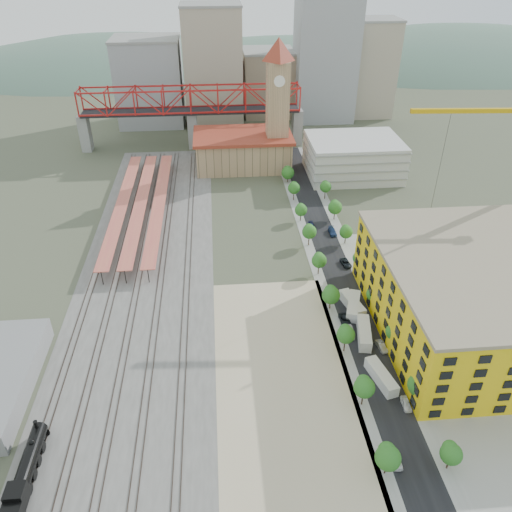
{
  "coord_description": "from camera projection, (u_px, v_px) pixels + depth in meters",
  "views": [
    {
      "loc": [
        -15.96,
        -104.5,
        77.94
      ],
      "look_at": [
        -6.92,
        0.03,
        10.0
      ],
      "focal_mm": 35.0,
      "sensor_mm": 36.0,
      "label": 1
    }
  ],
  "objects": [
    {
      "name": "construction_pad",
      "position": [
        483.0,
        327.0,
        117.42
      ],
      "size": [
        50.0,
        90.0,
        0.06
      ],
      "primitive_type": "cube",
      "color": "gray",
      "rests_on": "ground"
    },
    {
      "name": "car_3",
      "position": [
        311.0,
        227.0,
        156.38
      ],
      "size": [
        2.46,
        5.07,
        1.42
      ],
      "primitive_type": "imported",
      "rotation": [
        0.0,
        0.0,
        -0.1
      ],
      "color": "navy",
      "rests_on": "ground"
    },
    {
      "name": "station_hall",
      "position": [
        243.0,
        150.0,
        195.5
      ],
      "size": [
        38.0,
        24.0,
        13.1
      ],
      "color": "tan",
      "rests_on": "ground"
    },
    {
      "name": "locomotive",
      "position": [
        24.0,
        478.0,
        82.54
      ],
      "size": [
        3.01,
        23.23,
        5.81
      ],
      "color": "black",
      "rests_on": "ground"
    },
    {
      "name": "street_trees",
      "position": [
        338.0,
        273.0,
        136.25
      ],
      "size": [
        15.4,
        124.4,
        8.0
      ],
      "color": "#255F1C",
      "rests_on": "ground"
    },
    {
      "name": "site_trailer_d",
      "position": [
        352.0,
        304.0,
        122.75
      ],
      "size": [
        4.75,
        9.89,
        2.62
      ],
      "primitive_type": "cube",
      "rotation": [
        0.0,
        0.0,
        0.24
      ],
      "color": "silver",
      "rests_on": "ground"
    },
    {
      "name": "parking_garage",
      "position": [
        353.0,
        157.0,
        188.25
      ],
      "size": [
        34.0,
        26.0,
        14.0
      ],
      "primitive_type": "cube",
      "color": "silver",
      "rests_on": "ground"
    },
    {
      "name": "site_trailer_c",
      "position": [
        353.0,
        306.0,
        121.96
      ],
      "size": [
        5.75,
        10.3,
        2.73
      ],
      "primitive_type": "cube",
      "rotation": [
        0.0,
        0.0,
        -0.33
      ],
      "color": "silver",
      "rests_on": "ground"
    },
    {
      "name": "car_2",
      "position": [
        345.0,
        320.0,
        118.47
      ],
      "size": [
        2.33,
        5.03,
        1.4
      ],
      "primitive_type": "imported",
      "rotation": [
        0.0,
        0.0,
        -0.0
      ],
      "color": "black",
      "rests_on": "ground"
    },
    {
      "name": "car_1",
      "position": [
        349.0,
        332.0,
        114.87
      ],
      "size": [
        1.85,
        4.8,
        1.56
      ],
      "primitive_type": "imported",
      "rotation": [
        0.0,
        0.0,
        -0.04
      ],
      "color": "#9B9CA0",
      "rests_on": "ground"
    },
    {
      "name": "construction_building",
      "position": [
        480.0,
        296.0,
        112.11
      ],
      "size": [
        44.6,
        50.6,
        18.8
      ],
      "color": "yellow",
      "rests_on": "ground"
    },
    {
      "name": "sidewalk_west",
      "position": [
        311.0,
        254.0,
        144.2
      ],
      "size": [
        3.0,
        170.0,
        0.04
      ],
      "primitive_type": "cube",
      "color": "gray",
      "rests_on": "ground"
    },
    {
      "name": "car_6",
      "position": [
        346.0,
        263.0,
        139.07
      ],
      "size": [
        2.84,
        4.97,
        1.31
      ],
      "primitive_type": "imported",
      "rotation": [
        0.0,
        0.0,
        0.15
      ],
      "color": "black",
      "rests_on": "ground"
    },
    {
      "name": "clock_tower",
      "position": [
        278.0,
        93.0,
        182.79
      ],
      "size": [
        12.0,
        12.0,
        52.0
      ],
      "color": "tan",
      "rests_on": "ground"
    },
    {
      "name": "truss_bridge",
      "position": [
        191.0,
        103.0,
        206.66
      ],
      "size": [
        94.0,
        9.6,
        25.6
      ],
      "color": "gray",
      "rests_on": "ground"
    },
    {
      "name": "ballast_strip",
      "position": [
        150.0,
        257.0,
        142.93
      ],
      "size": [
        36.0,
        165.0,
        0.06
      ],
      "primitive_type": "cube",
      "color": "#605E59",
      "rests_on": "ground"
    },
    {
      "name": "site_trailer_b",
      "position": [
        364.0,
        333.0,
        113.66
      ],
      "size": [
        4.61,
        10.6,
        2.81
      ],
      "primitive_type": "cube",
      "rotation": [
        0.0,
        0.0,
        -0.19
      ],
      "color": "silver",
      "rests_on": "ground"
    },
    {
      "name": "car_5",
      "position": [
        382.0,
        347.0,
        110.99
      ],
      "size": [
        2.1,
        4.29,
        1.35
      ],
      "primitive_type": "imported",
      "rotation": [
        0.0,
        0.0,
        0.17
      ],
      "color": "#95959A",
      "rests_on": "ground"
    },
    {
      "name": "street_asphalt",
      "position": [
        330.0,
        253.0,
        144.59
      ],
      "size": [
        12.0,
        170.0,
        0.06
      ],
      "primitive_type": "cube",
      "color": "black",
      "rests_on": "ground"
    },
    {
      "name": "dirt_lot",
      "position": [
        283.0,
        377.0,
        104.26
      ],
      "size": [
        28.0,
        67.0,
        0.06
      ],
      "primitive_type": "cube",
      "color": "tan",
      "rests_on": "ground"
    },
    {
      "name": "skyline",
      "position": [
        260.0,
        71.0,
        238.07
      ],
      "size": [
        133.0,
        46.0,
        60.0
      ],
      "color": "#9EA0A3",
      "rests_on": "ground"
    },
    {
      "name": "rail_tracks",
      "position": [
        143.0,
        257.0,
        142.73
      ],
      "size": [
        26.56,
        160.0,
        0.18
      ],
      "color": "#382B23",
      "rests_on": "ground"
    },
    {
      "name": "site_trailer_a",
      "position": [
        381.0,
        377.0,
        102.55
      ],
      "size": [
        4.71,
        10.06,
        2.66
      ],
      "primitive_type": "cube",
      "rotation": [
        0.0,
        0.0,
        0.23
      ],
      "color": "silver",
      "rests_on": "ground"
    },
    {
      "name": "platform_canopies",
      "position": [
        141.0,
        202.0,
        163.41
      ],
      "size": [
        16.0,
        80.0,
        4.12
      ],
      "color": "#CE714F",
      "rests_on": "ground"
    },
    {
      "name": "distant_hills",
      "position": [
        293.0,
        170.0,
        394.85
      ],
      "size": [
        647.0,
        264.0,
        227.0
      ],
      "color": "#4C6B59",
      "rests_on": "ground"
    },
    {
      "name": "car_4",
      "position": [
        406.0,
        404.0,
        97.44
      ],
      "size": [
        1.71,
        3.93,
        1.32
      ],
      "primitive_type": "imported",
      "rotation": [
        0.0,
        0.0,
        -0.04
      ],
      "color": "white",
      "rests_on": "ground"
    },
    {
      "name": "car_0",
      "position": [
        395.0,
        459.0,
        87.14
      ],
      "size": [
        1.87,
        4.42,
        1.49
      ],
      "primitive_type": "imported",
      "rotation": [
        0.0,
        0.0,
        -0.03
      ],
      "color": "silver",
      "rests_on": "ground"
    },
    {
      "name": "sidewalk_east",
      "position": [
        349.0,
        252.0,
        145.0
      ],
      "size": [
        3.0,
        170.0,
        0.04
      ],
      "primitive_type": "cube",
      "color": "gray",
      "rests_on": "ground"
    },
    {
      "name": "car_7",
      "position": [
        332.0,
        232.0,
        153.6
      ],
      "size": [
        2.06,
        5.04,
        1.46
      ],
      "primitive_type": "imported",
      "rotation": [
        0.0,
        0.0,
        -0.0
      ],
      "color": "navy",
      "rests_on": "ground"
    },
    {
      "name": "ground",
      "position": [
        282.0,
        287.0,
        130.91
      ],
      "size": [
        400.0,
        400.0,
        0.0
      ],
      "primitive_type": "plane",
      "color": "#474C38",
      "rests_on": "ground"
    }
  ]
}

